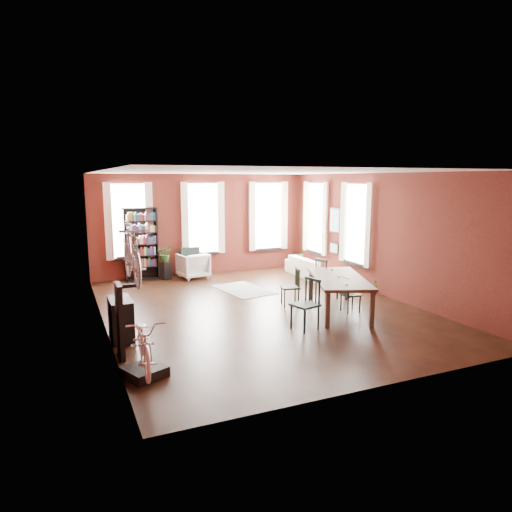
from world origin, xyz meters
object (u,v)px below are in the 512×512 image
dining_chair_d (327,278)px  bike_trainer (145,372)px  bookshelf (141,244)px  white_armchair (193,264)px  dining_chair_a (305,305)px  bicycle_floor (143,317)px  plant_stand (165,271)px  dining_chair_b (290,287)px  console_table (121,320)px  dining_chair_c (351,294)px  dining_table (338,295)px  cream_sofa (311,264)px

dining_chair_d → bike_trainer: size_ratio=1.84×
bookshelf → white_armchair: (1.49, -0.37, -0.67)m
dining_chair_a → dining_chair_d: dining_chair_a is taller
bookshelf → bicycle_floor: 7.20m
dining_chair_a → bicycle_floor: 3.60m
dining_chair_a → plant_stand: size_ratio=1.96×
dining_chair_a → bicycle_floor: bicycle_floor is taller
bookshelf → dining_chair_b: bearing=-57.1°
console_table → dining_chair_d: bearing=11.6°
console_table → dining_chair_c: bearing=-2.2°
dining_chair_b → bookshelf: bookshelf is taller
white_armchair → bicycle_floor: bicycle_floor is taller
dining_chair_d → bicycle_floor: size_ratio=0.64×
dining_table → bookshelf: bookshelf is taller
dining_table → dining_chair_d: (0.43, 1.18, 0.10)m
dining_chair_a → bicycle_floor: size_ratio=0.64×
bike_trainer → console_table: 1.90m
dining_chair_a → console_table: dining_chair_a is taller
bicycle_floor → dining_chair_c: bearing=23.6°
dining_chair_b → console_table: bearing=-63.5°
dining_chair_c → white_armchair: (-2.34, 5.02, 0.01)m
bike_trainer → bicycle_floor: bicycle_floor is taller
dining_chair_c → console_table: bearing=90.8°
dining_table → dining_chair_c: (0.28, -0.09, 0.00)m
dining_chair_c → dining_table: bearing=74.1°
plant_stand → bicycle_floor: size_ratio=0.33×
bookshelf → white_armchair: size_ratio=2.56×
dining_chair_b → dining_chair_c: (1.02, -1.05, -0.04)m
dining_chair_d → bicycle_floor: (-5.16, -2.99, 0.46)m
dining_chair_d → bike_trainer: bearing=111.0°
dining_table → bike_trainer: dining_table is taller
dining_table → bicycle_floor: bicycle_floor is taller
white_armchair → plant_stand: size_ratio=1.62×
white_armchair → dining_table: bearing=103.4°
dining_chair_d → plant_stand: 5.12m
bookshelf → console_table: 5.40m
console_table → bicycle_floor: bearing=-86.5°
dining_chair_d → cream_sofa: (0.96, 2.42, -0.11)m
dining_chair_b → plant_stand: 4.63m
dining_table → bike_trainer: 5.06m
dining_chair_c → plant_stand: dining_chair_c is taller
bicycle_floor → bike_trainer: bearing=109.3°
white_armchair → bike_trainer: white_armchair is taller
dining_chair_d → console_table: bearing=92.9°
dining_chair_a → bike_trainer: bearing=-87.3°
dining_table → white_armchair: white_armchair is taller
dining_chair_a → cream_sofa: bearing=134.4°
dining_table → dining_chair_c: bearing=2.6°
dining_chair_c → cream_sofa: bearing=-13.9°
dining_chair_b → cream_sofa: dining_chair_b is taller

